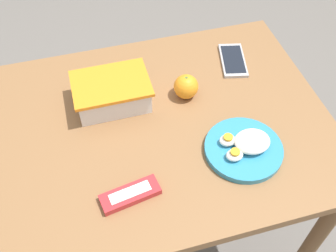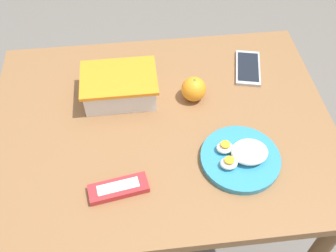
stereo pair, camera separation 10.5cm
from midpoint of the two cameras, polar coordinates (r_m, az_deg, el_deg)
ground_plane at (r=1.73m, az=1.20°, el=-15.43°), size 10.00×10.00×0.00m
table at (r=1.18m, az=1.70°, el=-2.79°), size 0.96×0.73×0.73m
food_container at (r=1.14m, az=-4.40°, el=5.36°), size 0.22×0.15×0.08m
orange_fruit at (r=1.14m, az=6.39°, el=5.21°), size 0.07×0.07×0.07m
rice_plate at (r=1.03m, az=13.50°, el=-4.56°), size 0.21×0.21×0.05m
candy_bar at (r=0.97m, az=-4.10°, el=-9.23°), size 0.15×0.07×0.02m
cell_phone at (r=1.28m, az=13.86°, el=8.07°), size 0.11×0.17×0.01m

